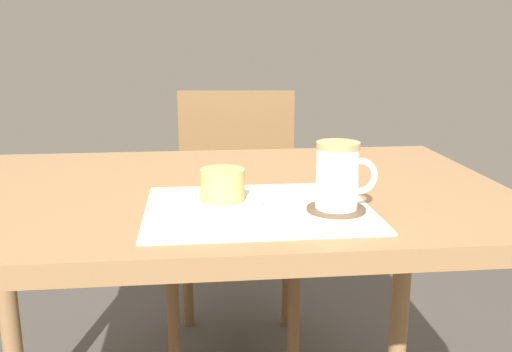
% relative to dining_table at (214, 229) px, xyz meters
% --- Properties ---
extents(dining_table, '(1.15, 0.73, 0.73)m').
position_rel_dining_table_xyz_m(dining_table, '(0.00, 0.00, 0.00)').
color(dining_table, '#997047').
rests_on(dining_table, ground_plane).
extents(wooden_chair, '(0.46, 0.46, 0.84)m').
position_rel_dining_table_xyz_m(wooden_chair, '(0.09, 0.68, -0.17)').
color(wooden_chair, brown).
rests_on(wooden_chair, ground_plane).
extents(placemat, '(0.38, 0.30, 0.00)m').
position_rel_dining_table_xyz_m(placemat, '(0.07, -0.16, 0.09)').
color(placemat, silver).
rests_on(placemat, dining_table).
extents(pastry_plate, '(0.14, 0.14, 0.01)m').
position_rel_dining_table_xyz_m(pastry_plate, '(0.01, -0.14, 0.10)').
color(pastry_plate, silver).
rests_on(pastry_plate, placemat).
extents(pastry, '(0.08, 0.08, 0.05)m').
position_rel_dining_table_xyz_m(pastry, '(0.01, -0.14, 0.13)').
color(pastry, '#E0A860').
rests_on(pastry, pastry_plate).
extents(coffee_coaster, '(0.10, 0.10, 0.00)m').
position_rel_dining_table_xyz_m(coffee_coaster, '(0.20, -0.19, 0.09)').
color(coffee_coaster, brown).
rests_on(coffee_coaster, placemat).
extents(coffee_mug, '(0.11, 0.07, 0.11)m').
position_rel_dining_table_xyz_m(coffee_mug, '(0.20, -0.19, 0.15)').
color(coffee_mug, white).
rests_on(coffee_mug, coffee_coaster).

